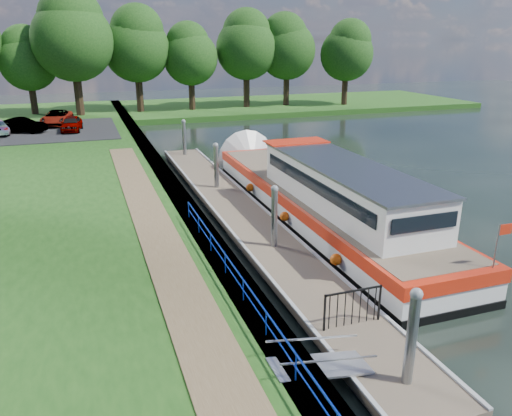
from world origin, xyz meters
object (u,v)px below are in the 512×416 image
object	(u,v)px
pontoon	(241,216)
car_b	(22,125)
barge	(313,194)
car_a	(72,123)
car_d	(57,118)

from	to	relation	value
pontoon	car_b	bearing A→B (deg)	115.58
car_b	barge	bearing A→B (deg)	-127.25
barge	car_a	size ratio (longest dim) A/B	5.57
car_a	car_b	world-z (taller)	car_a
pontoon	car_d	size ratio (longest dim) A/B	6.23
car_a	car_b	distance (m)	3.98
pontoon	car_a	bearing A→B (deg)	107.85
car_a	car_d	xyz separation A→B (m)	(-1.30, 3.86, 0.02)
barge	car_d	bearing A→B (deg)	113.92
pontoon	car_a	world-z (taller)	car_a
barge	car_a	distance (m)	27.03
car_d	barge	bearing A→B (deg)	-55.72
barge	car_d	xyz separation A→B (m)	(-12.61, 28.42, 0.42)
pontoon	barge	size ratio (longest dim) A/B	1.42
car_a	car_d	bearing A→B (deg)	116.04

